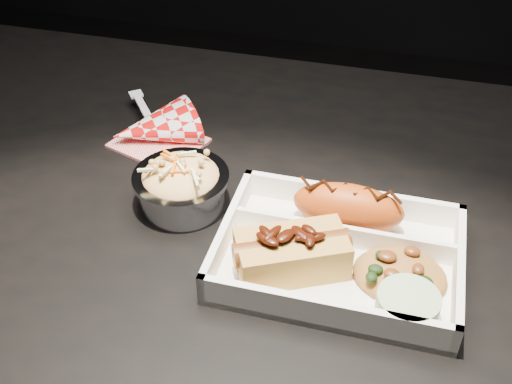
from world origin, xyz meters
TOP-DOWN VIEW (x-y plane):
  - dining_table at (0.00, 0.00)m, footprint 1.20×0.80m
  - food_tray at (0.08, -0.04)m, footprint 0.25×0.18m
  - fried_pastry at (0.08, 0.01)m, footprint 0.12×0.05m
  - hotdog at (0.03, -0.07)m, footprint 0.13×0.10m
  - fried_rice_mound at (0.14, -0.06)m, footprint 0.10×0.08m
  - cupcake_liner at (0.15, -0.11)m, footprint 0.06×0.06m
  - foil_coleslaw_cup at (-0.11, 0.01)m, footprint 0.11×0.11m
  - napkin_fork at (-0.20, 0.13)m, footprint 0.15×0.16m

SIDE VIEW (x-z plane):
  - dining_table at x=0.00m, z-range 0.28..1.03m
  - food_tray at x=0.08m, z-range 0.74..0.78m
  - napkin_fork at x=-0.20m, z-range 0.72..0.82m
  - cupcake_liner at x=0.15m, z-range 0.76..0.79m
  - fried_rice_mound at x=0.14m, z-range 0.76..0.79m
  - foil_coleslaw_cup at x=-0.11m, z-range 0.75..0.82m
  - hotdog at x=0.03m, z-range 0.75..0.81m
  - fried_pastry at x=0.08m, z-range 0.76..0.81m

